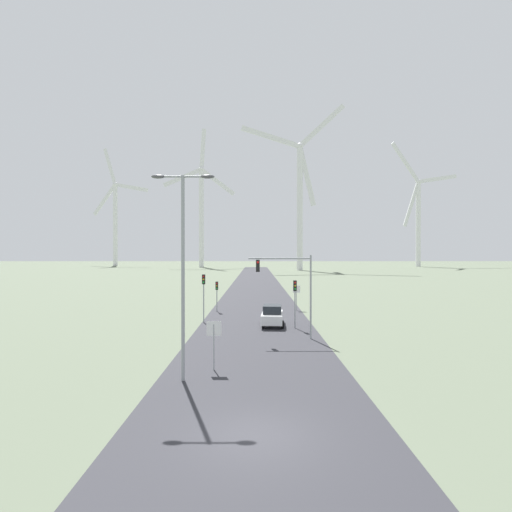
# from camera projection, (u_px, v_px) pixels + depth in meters

# --- Properties ---
(ground_plane) EXTENTS (600.00, 600.00, 0.00)m
(ground_plane) POSITION_uv_depth(u_px,v_px,m) (256.00, 435.00, 13.95)
(ground_plane) COLOR #5B6651
(road_surface) EXTENTS (10.00, 240.00, 0.01)m
(road_surface) POSITION_uv_depth(u_px,v_px,m) (256.00, 294.00, 61.95)
(road_surface) COLOR #2D2D33
(road_surface) RESTS_ON ground
(streetlamp) EXTENTS (3.16, 0.32, 10.31)m
(streetlamp) POSITION_uv_depth(u_px,v_px,m) (183.00, 252.00, 19.92)
(streetlamp) COLOR #93999E
(streetlamp) RESTS_ON ground
(stop_sign_near) EXTENTS (0.81, 0.07, 2.67)m
(stop_sign_near) POSITION_uv_depth(u_px,v_px,m) (214.00, 336.00, 21.73)
(stop_sign_near) COLOR #93999E
(stop_sign_near) RESTS_ON ground
(stop_sign_far) EXTENTS (0.81, 0.07, 2.76)m
(stop_sign_far) POSITION_uv_depth(u_px,v_px,m) (296.00, 293.00, 44.62)
(stop_sign_far) COLOR #93999E
(stop_sign_far) RESTS_ON ground
(traffic_light_post_near_left) EXTENTS (0.28, 0.34, 4.42)m
(traffic_light_post_near_left) POSITION_uv_depth(u_px,v_px,m) (203.00, 287.00, 36.70)
(traffic_light_post_near_left) COLOR #93999E
(traffic_light_post_near_left) RESTS_ON ground
(traffic_light_post_near_right) EXTENTS (0.28, 0.34, 4.07)m
(traffic_light_post_near_right) POSITION_uv_depth(u_px,v_px,m) (295.00, 293.00, 33.86)
(traffic_light_post_near_right) COLOR #93999E
(traffic_light_post_near_right) RESTS_ON ground
(traffic_light_post_mid_left) EXTENTS (0.28, 0.34, 3.27)m
(traffic_light_post_mid_left) POSITION_uv_depth(u_px,v_px,m) (217.00, 290.00, 43.56)
(traffic_light_post_mid_left) COLOR #93999E
(traffic_light_post_mid_left) RESTS_ON ground
(traffic_light_mast_overhead) EXTENTS (4.71, 0.34, 6.24)m
(traffic_light_mast_overhead) POSITION_uv_depth(u_px,v_px,m) (289.00, 279.00, 29.66)
(traffic_light_mast_overhead) COLOR #93999E
(traffic_light_mast_overhead) RESTS_ON ground
(car_approaching) EXTENTS (2.10, 4.22, 1.83)m
(car_approaching) POSITION_uv_depth(u_px,v_px,m) (272.00, 315.00, 35.04)
(car_approaching) COLOR white
(car_approaching) RESTS_ON ground
(wind_turbine_far_left) EXTENTS (31.82, 11.24, 60.65)m
(wind_turbine_far_left) POSITION_uv_depth(u_px,v_px,m) (115.00, 215.00, 204.34)
(wind_turbine_far_left) COLOR white
(wind_turbine_far_left) RESTS_ON ground
(wind_turbine_left) EXTENTS (31.15, 11.68, 62.91)m
(wind_turbine_left) POSITION_uv_depth(u_px,v_px,m) (201.00, 207.00, 180.76)
(wind_turbine_left) COLOR white
(wind_turbine_left) RESTS_ON ground
(wind_turbine_center) EXTENTS (38.80, 2.89, 62.13)m
(wind_turbine_center) POSITION_uv_depth(u_px,v_px,m) (300.00, 192.00, 147.94)
(wind_turbine_center) COLOR white
(wind_turbine_center) RESTS_ON ground
(wind_turbine_right) EXTENTS (35.97, 11.68, 58.11)m
(wind_turbine_right) POSITION_uv_depth(u_px,v_px,m) (418.00, 212.00, 189.24)
(wind_turbine_right) COLOR white
(wind_turbine_right) RESTS_ON ground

